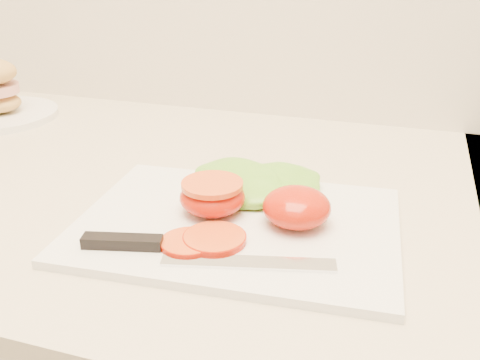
% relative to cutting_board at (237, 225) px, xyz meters
% --- Properties ---
extents(cutting_board, '(0.36, 0.27, 0.01)m').
position_rel_cutting_board_xyz_m(cutting_board, '(0.00, 0.00, 0.00)').
color(cutting_board, white).
rests_on(cutting_board, counter).
extents(tomato_half_dome, '(0.07, 0.07, 0.04)m').
position_rel_cutting_board_xyz_m(tomato_half_dome, '(0.06, 0.01, 0.03)').
color(tomato_half_dome, red).
rests_on(tomato_half_dome, cutting_board).
extents(tomato_half_cut, '(0.07, 0.07, 0.04)m').
position_rel_cutting_board_xyz_m(tomato_half_cut, '(-0.03, 0.01, 0.03)').
color(tomato_half_cut, red).
rests_on(tomato_half_cut, cutting_board).
extents(tomato_slice_0, '(0.06, 0.06, 0.01)m').
position_rel_cutting_board_xyz_m(tomato_slice_0, '(-0.01, -0.05, 0.01)').
color(tomato_slice_0, '#D55A19').
rests_on(tomato_slice_0, cutting_board).
extents(tomato_slice_1, '(0.06, 0.06, 0.01)m').
position_rel_cutting_board_xyz_m(tomato_slice_1, '(-0.03, -0.06, 0.01)').
color(tomato_slice_1, '#D55A19').
rests_on(tomato_slice_1, cutting_board).
extents(lettuce_leaf_0, '(0.16, 0.14, 0.03)m').
position_rel_cutting_board_xyz_m(lettuce_leaf_0, '(-0.02, 0.07, 0.02)').
color(lettuce_leaf_0, '#84C634').
rests_on(lettuce_leaf_0, cutting_board).
extents(lettuce_leaf_1, '(0.15, 0.14, 0.03)m').
position_rel_cutting_board_xyz_m(lettuce_leaf_1, '(0.02, 0.08, 0.02)').
color(lettuce_leaf_1, '#84C634').
rests_on(lettuce_leaf_1, cutting_board).
extents(knife, '(0.25, 0.06, 0.01)m').
position_rel_cutting_board_xyz_m(knife, '(-0.04, -0.08, 0.01)').
color(knife, silver).
rests_on(knife, cutting_board).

